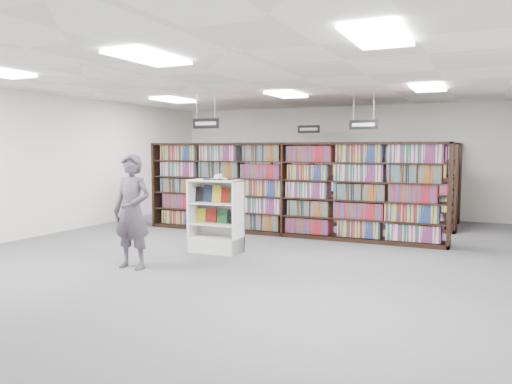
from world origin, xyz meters
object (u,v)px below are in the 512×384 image
at_px(bookshelf_row_near, 286,189).
at_px(open_book, 219,178).
at_px(shopper, 132,212).
at_px(endcap_display, 217,227).

bearing_deg(bookshelf_row_near, open_book, -102.29).
xyz_separation_m(open_book, shopper, (-0.64, -1.76, -0.47)).
relative_size(open_book, shopper, 0.35).
bearing_deg(endcap_display, bookshelf_row_near, 75.40).
height_order(bookshelf_row_near, shopper, bookshelf_row_near).
relative_size(bookshelf_row_near, endcap_display, 5.08).
relative_size(endcap_display, open_book, 2.11).
bearing_deg(bookshelf_row_near, endcap_display, -102.73).
height_order(bookshelf_row_near, endcap_display, bookshelf_row_near).
distance_m(endcap_display, shopper, 1.88).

